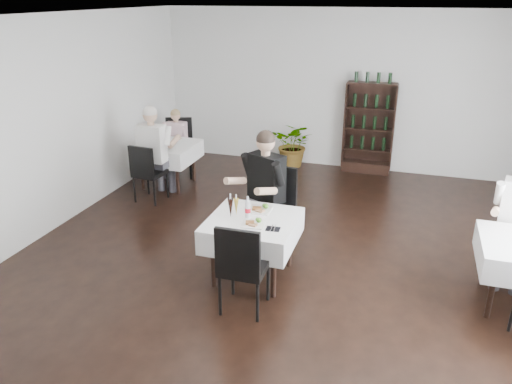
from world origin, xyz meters
The scene contains 18 objects.
room_shell centered at (0.00, 0.00, 1.50)m, with size 9.00×9.00×9.00m.
wine_shelf centered at (0.60, 4.31, 0.85)m, with size 0.90×0.28×1.75m.
main_table centered at (-0.30, 0.00, 0.62)m, with size 1.03×1.03×0.77m.
left_table centered at (-2.70, 2.50, 0.62)m, with size 0.98×0.98×0.77m.
potted_tree centered at (-0.81, 4.20, 0.46)m, with size 0.82×0.71×0.91m, color #22551D.
main_chair_far centered at (-0.26, 0.84, 0.64)m, with size 0.56×0.57×1.12m.
main_chair_near centered at (-0.18, -0.75, 0.60)m, with size 0.49×0.49×1.05m.
left_chair_far centered at (-2.76, 3.10, 0.61)m, with size 0.63×0.64×1.08m.
left_chair_near centered at (-2.67, 1.70, 0.56)m, with size 0.49×0.49×0.98m.
diner_main centered at (-0.39, 0.65, 0.96)m, with size 0.75×0.78×1.66m.
diner_left_far centered at (-2.81, 3.04, 0.73)m, with size 0.51×0.52×1.26m.
diner_left_near centered at (-2.60, 1.91, 0.92)m, with size 0.60×0.59×1.59m.
plate_far centered at (-0.28, 0.25, 0.79)m, with size 0.27×0.27×0.08m.
plate_near centered at (-0.24, -0.15, 0.79)m, with size 0.28×0.28×0.08m.
pilsner_dark centered at (-0.56, -0.04, 0.89)m, with size 0.07×0.07×0.30m.
pilsner_lager centered at (-0.52, 0.05, 0.88)m, with size 0.06×0.06×0.27m.
coke_bottle centered at (-0.37, 0.03, 0.88)m, with size 0.07×0.07×0.27m.
napkin_cutlery centered at (0.00, -0.19, 0.78)m, with size 0.17×0.18×0.02m.
Camera 1 is at (1.35, -5.06, 3.25)m, focal length 35.00 mm.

